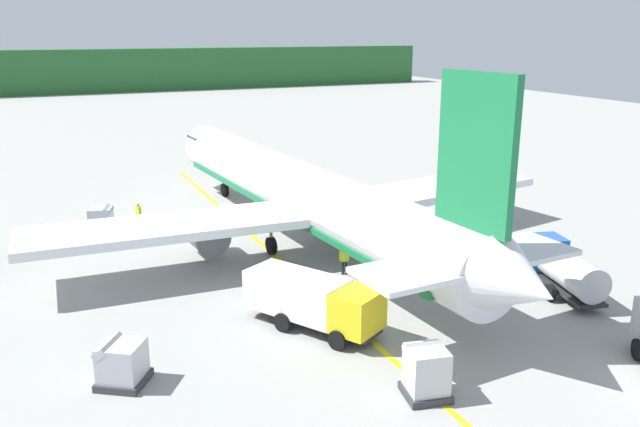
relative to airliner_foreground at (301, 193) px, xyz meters
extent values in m
cylinder|color=silver|center=(-0.04, 0.57, 0.11)|extent=(6.53, 36.18, 3.80)
cone|color=silver|center=(-1.51, 19.71, 0.11)|extent=(3.78, 2.67, 3.61)
cone|color=silver|center=(1.45, -18.98, 0.51)|extent=(3.46, 3.44, 3.23)
cube|color=#192333|center=(-1.34, 17.52, 0.96)|extent=(3.40, 2.64, 0.60)
cube|color=silver|center=(-9.00, -2.12, -0.56)|extent=(16.13, 5.25, 0.50)
cylinder|color=slate|center=(-6.41, -0.12, -1.76)|extent=(2.44, 3.36, 2.20)
cube|color=silver|center=(9.22, -0.73, -0.56)|extent=(16.60, 7.60, 0.50)
cylinder|color=slate|center=(6.35, 0.86, -1.76)|extent=(2.44, 3.36, 2.20)
cube|color=#19723F|center=(1.21, -15.88, 5.26)|extent=(0.69, 4.41, 6.50)
cube|color=silver|center=(1.21, -15.88, 0.51)|extent=(10.61, 3.98, 0.24)
cube|color=#19723F|center=(-0.04, 0.57, -0.94)|extent=(6.07, 32.58, 0.36)
cylinder|color=black|center=(-1.09, 14.21, -2.84)|extent=(0.43, 1.12, 1.10)
cylinder|color=gray|center=(-1.09, 14.21, -2.04)|extent=(0.20, 0.20, 0.50)
cylinder|color=black|center=(-2.52, -1.13, -2.84)|extent=(0.43, 1.12, 1.10)
cylinder|color=gray|center=(-2.52, -1.13, -2.04)|extent=(0.20, 0.20, 0.50)
cylinder|color=black|center=(2.66, -0.73, -2.84)|extent=(0.43, 1.12, 1.10)
cylinder|color=gray|center=(2.66, -0.73, -2.04)|extent=(0.20, 0.20, 0.50)
cube|color=yellow|center=(-3.08, -13.85, -1.89)|extent=(2.81, 2.66, 1.80)
cube|color=#192333|center=(-2.65, -14.59, -1.53)|extent=(1.64, 1.00, 0.94)
cube|color=white|center=(-4.77, -10.94, -1.87)|extent=(4.38, 5.37, 1.84)
cube|color=#262628|center=(-4.32, -11.72, -2.87)|extent=(4.71, 6.59, 0.16)
cylinder|color=black|center=(-2.28, -13.04, -2.94)|extent=(0.69, 0.92, 0.90)
cylinder|color=black|center=(-4.18, -14.14, -2.94)|extent=(0.69, 0.92, 0.90)
cylinder|color=black|center=(-3.82, -10.39, -2.94)|extent=(0.69, 0.92, 0.90)
cylinder|color=black|center=(-5.72, -11.49, -2.94)|extent=(0.69, 0.92, 0.90)
cube|color=#2659A5|center=(9.98, -11.06, -1.89)|extent=(2.59, 2.30, 1.80)
cube|color=#192333|center=(10.20, -10.23, -1.53)|extent=(1.81, 0.55, 0.94)
cylinder|color=silver|center=(9.18, -14.08, -1.89)|extent=(2.82, 4.55, 1.80)
cube|color=#262628|center=(9.41, -13.21, -2.87)|extent=(3.08, 6.44, 0.16)
cylinder|color=black|center=(8.84, -11.07, -2.94)|extent=(0.50, 0.94, 0.90)
cylinder|color=black|center=(10.97, -11.63, -2.94)|extent=(0.50, 0.94, 0.90)
cylinder|color=black|center=(8.12, -13.80, -2.94)|extent=(0.50, 0.94, 0.90)
cylinder|color=black|center=(10.25, -14.36, -2.94)|extent=(0.50, 0.94, 0.90)
cylinder|color=black|center=(7.08, -20.11, -2.94)|extent=(0.70, 0.92, 0.90)
cube|color=#333338|center=(-13.12, -13.27, -3.24)|extent=(2.45, 2.45, 0.30)
cube|color=#B2B7C1|center=(-13.12, -13.27, -2.37)|extent=(2.17, 2.17, 1.43)
cube|color=#B2B7C1|center=(-13.58, -12.97, -1.81)|extent=(1.40, 1.68, 0.57)
cube|color=#333338|center=(-11.69, 7.48, -3.24)|extent=(2.08, 2.08, 0.30)
cube|color=#B2B7C1|center=(-11.69, 7.48, -2.32)|extent=(1.83, 1.83, 1.54)
cube|color=#B2B7C1|center=(-11.20, 7.33, -1.70)|extent=(1.02, 1.60, 0.55)
cube|color=#333338|center=(-2.74, -18.91, -3.24)|extent=(1.93, 1.93, 0.30)
cube|color=silver|center=(-2.74, -18.91, -2.25)|extent=(1.70, 1.70, 1.68)
cube|color=silver|center=(-2.64, -18.41, -1.56)|extent=(1.56, 0.87, 0.54)
cylinder|color=#191E33|center=(-9.15, 8.10, -2.95)|extent=(0.14, 0.14, 0.88)
cylinder|color=#191E33|center=(-9.07, 7.94, -2.95)|extent=(0.14, 0.14, 0.88)
cube|color=#CCE519|center=(-9.11, 8.02, -2.19)|extent=(0.38, 0.49, 0.66)
cube|color=silver|center=(-9.11, 8.02, -2.15)|extent=(0.39, 0.50, 0.06)
sphere|color=tan|center=(-9.11, 8.02, -1.74)|extent=(0.24, 0.24, 0.24)
cylinder|color=#CCE519|center=(-9.22, 8.27, -2.15)|extent=(0.09, 0.09, 0.62)
cylinder|color=#CCE519|center=(-9.00, 7.77, -2.15)|extent=(0.09, 0.09, 0.62)
cylinder|color=#191E33|center=(0.01, -6.09, -2.99)|extent=(0.14, 0.14, 0.80)
cylinder|color=#191E33|center=(0.18, -6.12, -2.99)|extent=(0.14, 0.14, 0.80)
cube|color=#CCE519|center=(0.10, -6.10, -2.29)|extent=(0.47, 0.28, 0.60)
cube|color=silver|center=(0.10, -6.10, -2.26)|extent=(0.48, 0.29, 0.06)
sphere|color=tan|center=(0.10, -6.10, -1.88)|extent=(0.22, 0.22, 0.22)
cylinder|color=#CCE519|center=(-0.17, -6.07, -2.26)|extent=(0.09, 0.09, 0.57)
cylinder|color=#CCE519|center=(0.36, -6.14, -2.26)|extent=(0.09, 0.09, 0.57)
cube|color=yellow|center=(-2.44, -4.43, -3.39)|extent=(0.30, 60.00, 0.01)
camera|label=1|loc=(-15.38, -37.35, 10.13)|focal=36.53mm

